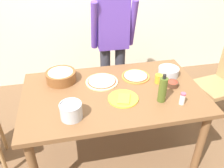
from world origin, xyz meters
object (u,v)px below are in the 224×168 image
(chair_wooden_right, at_px, (222,81))
(steel_pot, at_px, (71,111))
(plate_with_slice, at_px, (123,99))
(cup_orange, at_px, (159,79))
(popcorn_bowl, at_px, (61,76))
(mixing_bowl_steel, at_px, (168,72))
(pizza_raw_on_board, at_px, (102,82))
(olive_oil_bottle, at_px, (163,90))
(person_cook, at_px, (113,39))
(salt_shaker, at_px, (182,98))
(pizza_cooked_on_tray, at_px, (136,76))
(dining_table, at_px, (113,100))
(small_sauce_bowl, at_px, (173,83))

(chair_wooden_right, distance_m, steel_pot, 1.81)
(plate_with_slice, distance_m, cup_orange, 0.43)
(popcorn_bowl, bearing_deg, mixing_bowl_steel, -5.63)
(pizza_raw_on_board, relative_size, olive_oil_bottle, 1.19)
(mixing_bowl_steel, xyz_separation_m, olive_oil_bottle, (-0.22, -0.38, 0.07))
(person_cook, relative_size, salt_shaker, 15.28)
(person_cook, bearing_deg, steel_pot, -117.63)
(pizza_raw_on_board, bearing_deg, pizza_cooked_on_tray, 4.85)
(plate_with_slice, height_order, salt_shaker, salt_shaker)
(steel_pot, xyz_separation_m, salt_shaker, (0.90, -0.01, -0.01))
(salt_shaker, bearing_deg, person_cook, 109.34)
(plate_with_slice, bearing_deg, popcorn_bowl, 141.58)
(pizza_cooked_on_tray, height_order, salt_shaker, salt_shaker)
(salt_shaker, bearing_deg, pizza_raw_on_board, 142.37)
(plate_with_slice, xyz_separation_m, olive_oil_bottle, (0.31, -0.08, 0.11))
(pizza_cooked_on_tray, bearing_deg, dining_table, -143.01)
(pizza_cooked_on_tray, xyz_separation_m, steel_pot, (-0.65, -0.47, 0.06))
(dining_table, height_order, chair_wooden_right, chair_wooden_right)
(pizza_raw_on_board, xyz_separation_m, plate_with_slice, (0.13, -0.30, -0.00))
(small_sauce_bowl, bearing_deg, salt_shaker, -97.34)
(small_sauce_bowl, bearing_deg, chair_wooden_right, 20.31)
(pizza_cooked_on_tray, height_order, cup_orange, cup_orange)
(pizza_cooked_on_tray, relative_size, small_sauce_bowl, 2.49)
(dining_table, height_order, person_cook, person_cook)
(small_sauce_bowl, bearing_deg, pizza_cooked_on_tray, 142.33)
(popcorn_bowl, distance_m, small_sauce_bowl, 1.04)
(pizza_raw_on_board, relative_size, popcorn_bowl, 1.09)
(mixing_bowl_steel, xyz_separation_m, cup_orange, (-0.15, -0.11, 0.00))
(dining_table, bearing_deg, plate_with_slice, -64.57)
(salt_shaker, bearing_deg, mixing_bowl_steel, 80.73)
(plate_with_slice, height_order, small_sauce_bowl, small_sauce_bowl)
(dining_table, bearing_deg, cup_orange, 7.80)
(small_sauce_bowl, bearing_deg, pizza_raw_on_board, 162.95)
(pizza_raw_on_board, bearing_deg, steel_pot, -124.88)
(pizza_raw_on_board, distance_m, popcorn_bowl, 0.39)
(person_cook, bearing_deg, pizza_raw_on_board, -111.37)
(chair_wooden_right, bearing_deg, mixing_bowl_steel, -172.72)
(pizza_cooked_on_tray, distance_m, mixing_bowl_steel, 0.33)
(chair_wooden_right, bearing_deg, olive_oil_bottle, -153.46)
(person_cook, relative_size, pizza_cooked_on_tray, 5.92)
(small_sauce_bowl, height_order, salt_shaker, salt_shaker)
(popcorn_bowl, xyz_separation_m, mixing_bowl_steel, (1.04, -0.10, -0.02))
(person_cook, distance_m, pizza_raw_on_board, 0.65)
(plate_with_slice, xyz_separation_m, mixing_bowl_steel, (0.53, 0.30, 0.03))
(person_cook, height_order, small_sauce_bowl, person_cook)
(person_cook, bearing_deg, cup_orange, -67.11)
(mixing_bowl_steel, bearing_deg, plate_with_slice, -150.69)
(steel_pot, bearing_deg, salt_shaker, -0.84)
(person_cook, bearing_deg, small_sauce_bowl, -62.75)
(pizza_raw_on_board, bearing_deg, cup_orange, -12.07)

